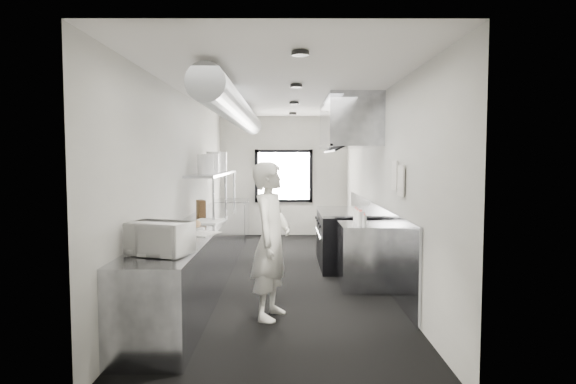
{
  "coord_description": "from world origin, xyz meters",
  "views": [
    {
      "loc": [
        0.08,
        -7.49,
        1.82
      ],
      "look_at": [
        0.09,
        -0.2,
        1.32
      ],
      "focal_mm": 30.43,
      "sensor_mm": 36.0,
      "label": 1
    }
  ],
  "objects_px": {
    "squeeze_bottle_d": "(357,216)",
    "squeeze_bottle_e": "(356,215)",
    "bottle_station": "(363,256)",
    "deli_tub_b": "(163,239)",
    "plate_stack_c": "(214,162)",
    "squeeze_bottle_c": "(361,218)",
    "small_plate": "(197,228)",
    "plate_stack_b": "(212,164)",
    "prep_counter": "(202,253)",
    "pass_shelf": "(214,175)",
    "plate_stack_a": "(206,164)",
    "range": "(344,238)",
    "exhaust_hood": "(348,124)",
    "deli_tub_a": "(145,248)",
    "microwave": "(160,238)",
    "squeeze_bottle_a": "(365,221)",
    "squeeze_bottle_b": "(360,219)",
    "plate_stack_d": "(221,162)",
    "cutting_board": "(208,221)",
    "line_cook": "(271,240)",
    "far_work_table": "(231,220)",
    "knife_block": "(201,208)"
  },
  "relations": [
    {
      "from": "squeeze_bottle_d",
      "to": "microwave",
      "type": "bearing_deg",
      "value": -134.05
    },
    {
      "from": "prep_counter",
      "to": "bottle_station",
      "type": "distance_m",
      "value": 2.31
    },
    {
      "from": "deli_tub_a",
      "to": "plate_stack_b",
      "type": "xyz_separation_m",
      "value": [
        0.12,
        3.47,
        0.78
      ]
    },
    {
      "from": "plate_stack_c",
      "to": "range",
      "type": "bearing_deg",
      "value": -11.21
    },
    {
      "from": "range",
      "to": "cutting_board",
      "type": "xyz_separation_m",
      "value": [
        -2.11,
        -1.17,
        0.44
      ]
    },
    {
      "from": "squeeze_bottle_a",
      "to": "exhaust_hood",
      "type": "bearing_deg",
      "value": 90.76
    },
    {
      "from": "plate_stack_c",
      "to": "squeeze_bottle_c",
      "type": "xyz_separation_m",
      "value": [
        2.34,
        -1.82,
        -0.77
      ]
    },
    {
      "from": "plate_stack_a",
      "to": "squeeze_bottle_a",
      "type": "bearing_deg",
      "value": -28.67
    },
    {
      "from": "plate_stack_c",
      "to": "plate_stack_d",
      "type": "xyz_separation_m",
      "value": [
        0.03,
        0.69,
        0.0
      ]
    },
    {
      "from": "squeeze_bottle_c",
      "to": "squeeze_bottle_e",
      "type": "xyz_separation_m",
      "value": [
        -0.05,
        0.24,
        0.01
      ]
    },
    {
      "from": "prep_counter",
      "to": "plate_stack_c",
      "type": "xyz_separation_m",
      "value": [
        -0.07,
        1.65,
        1.3
      ]
    },
    {
      "from": "far_work_table",
      "to": "microwave",
      "type": "relative_size",
      "value": 2.28
    },
    {
      "from": "plate_stack_d",
      "to": "squeeze_bottle_a",
      "type": "bearing_deg",
      "value": -50.79
    },
    {
      "from": "cutting_board",
      "to": "plate_stack_d",
      "type": "bearing_deg",
      "value": 92.97
    },
    {
      "from": "deli_tub_b",
      "to": "cutting_board",
      "type": "distance_m",
      "value": 1.81
    },
    {
      "from": "bottle_station",
      "to": "plate_stack_b",
      "type": "relative_size",
      "value": 2.81
    },
    {
      "from": "squeeze_bottle_c",
      "to": "squeeze_bottle_a",
      "type": "bearing_deg",
      "value": -91.25
    },
    {
      "from": "squeeze_bottle_a",
      "to": "squeeze_bottle_b",
      "type": "height_order",
      "value": "squeeze_bottle_b"
    },
    {
      "from": "far_work_table",
      "to": "plate_stack_b",
      "type": "xyz_separation_m",
      "value": [
        -0.03,
        -2.54,
        1.28
      ]
    },
    {
      "from": "deli_tub_b",
      "to": "squeeze_bottle_d",
      "type": "relative_size",
      "value": 0.74
    },
    {
      "from": "squeeze_bottle_d",
      "to": "squeeze_bottle_e",
      "type": "height_order",
      "value": "squeeze_bottle_e"
    },
    {
      "from": "small_plate",
      "to": "plate_stack_c",
      "type": "height_order",
      "value": "plate_stack_c"
    },
    {
      "from": "line_cook",
      "to": "plate_stack_c",
      "type": "bearing_deg",
      "value": 35.86
    },
    {
      "from": "exhaust_hood",
      "to": "squeeze_bottle_e",
      "type": "height_order",
      "value": "exhaust_hood"
    },
    {
      "from": "squeeze_bottle_e",
      "to": "exhaust_hood",
      "type": "bearing_deg",
      "value": 89.02
    },
    {
      "from": "line_cook",
      "to": "squeeze_bottle_d",
      "type": "xyz_separation_m",
      "value": [
        1.18,
        1.43,
        0.1
      ]
    },
    {
      "from": "line_cook",
      "to": "microwave",
      "type": "bearing_deg",
      "value": 146.42
    },
    {
      "from": "microwave",
      "to": "plate_stack_b",
      "type": "bearing_deg",
      "value": 108.1
    },
    {
      "from": "far_work_table",
      "to": "plate_stack_b",
      "type": "relative_size",
      "value": 3.75
    },
    {
      "from": "microwave",
      "to": "plate_stack_d",
      "type": "relative_size",
      "value": 1.43
    },
    {
      "from": "exhaust_hood",
      "to": "deli_tub_a",
      "type": "bearing_deg",
      "value": -124.35
    },
    {
      "from": "exhaust_hood",
      "to": "plate_stack_c",
      "type": "xyz_separation_m",
      "value": [
        -2.31,
        0.45,
        -0.64
      ]
    },
    {
      "from": "squeeze_bottle_e",
      "to": "plate_stack_b",
      "type": "bearing_deg",
      "value": 154.26
    },
    {
      "from": "squeeze_bottle_c",
      "to": "cutting_board",
      "type": "bearing_deg",
      "value": 174.76
    },
    {
      "from": "squeeze_bottle_c",
      "to": "plate_stack_a",
      "type": "bearing_deg",
      "value": 157.99
    },
    {
      "from": "microwave",
      "to": "plate_stack_b",
      "type": "distance_m",
      "value": 3.6
    },
    {
      "from": "plate_stack_b",
      "to": "squeeze_bottle_d",
      "type": "height_order",
      "value": "plate_stack_b"
    },
    {
      "from": "bottle_station",
      "to": "squeeze_bottle_d",
      "type": "xyz_separation_m",
      "value": [
        -0.07,
        0.12,
        0.54
      ]
    },
    {
      "from": "line_cook",
      "to": "plate_stack_a",
      "type": "xyz_separation_m",
      "value": [
        -1.11,
        2.28,
        0.84
      ]
    },
    {
      "from": "prep_counter",
      "to": "far_work_table",
      "type": "height_order",
      "value": "same"
    },
    {
      "from": "exhaust_hood",
      "to": "plate_stack_c",
      "type": "bearing_deg",
      "value": 169.07
    },
    {
      "from": "squeeze_bottle_a",
      "to": "knife_block",
      "type": "bearing_deg",
      "value": 152.32
    },
    {
      "from": "squeeze_bottle_b",
      "to": "plate_stack_b",
      "type": "bearing_deg",
      "value": 145.46
    },
    {
      "from": "line_cook",
      "to": "knife_block",
      "type": "bearing_deg",
      "value": 44.13
    },
    {
      "from": "deli_tub_b",
      "to": "small_plate",
      "type": "bearing_deg",
      "value": 81.62
    },
    {
      "from": "pass_shelf",
      "to": "bottle_station",
      "type": "bearing_deg",
      "value": -35.99
    },
    {
      "from": "plate_stack_a",
      "to": "squeeze_bottle_a",
      "type": "height_order",
      "value": "plate_stack_a"
    },
    {
      "from": "prep_counter",
      "to": "range",
      "type": "distance_m",
      "value": 2.5
    },
    {
      "from": "deli_tub_a",
      "to": "plate_stack_a",
      "type": "relative_size",
      "value": 0.45
    },
    {
      "from": "range",
      "to": "plate_stack_c",
      "type": "xyz_separation_m",
      "value": [
        -2.25,
        0.45,
        1.28
      ]
    }
  ]
}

